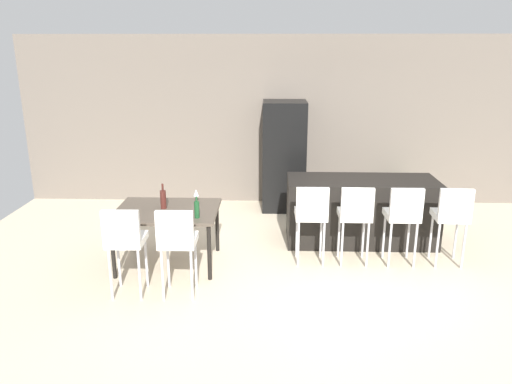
# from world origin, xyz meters

# --- Properties ---
(ground_plane) EXTENTS (10.00, 10.00, 0.00)m
(ground_plane) POSITION_xyz_m (0.00, 0.00, 0.00)
(ground_plane) COLOR beige
(back_wall) EXTENTS (10.00, 0.12, 2.90)m
(back_wall) POSITION_xyz_m (0.00, 2.70, 1.45)
(back_wall) COLOR #665B51
(back_wall) RESTS_ON ground_plane
(kitchen_island) EXTENTS (2.08, 0.81, 0.92)m
(kitchen_island) POSITION_xyz_m (0.65, 0.78, 0.46)
(kitchen_island) COLOR black
(kitchen_island) RESTS_ON ground_plane
(bar_chair_left) EXTENTS (0.40, 0.40, 1.05)m
(bar_chair_left) POSITION_xyz_m (-0.12, -0.00, 0.70)
(bar_chair_left) COLOR white
(bar_chair_left) RESTS_ON ground_plane
(bar_chair_middle) EXTENTS (0.40, 0.40, 1.05)m
(bar_chair_middle) POSITION_xyz_m (0.44, -0.00, 0.70)
(bar_chair_middle) COLOR white
(bar_chair_middle) RESTS_ON ground_plane
(bar_chair_right) EXTENTS (0.41, 0.41, 1.05)m
(bar_chair_right) POSITION_xyz_m (1.03, -0.00, 0.70)
(bar_chair_right) COLOR white
(bar_chair_right) RESTS_ON ground_plane
(bar_chair_far) EXTENTS (0.42, 0.42, 1.05)m
(bar_chair_far) POSITION_xyz_m (1.63, -0.00, 0.70)
(bar_chair_far) COLOR white
(bar_chair_far) RESTS_ON ground_plane
(dining_table) EXTENTS (1.28, 0.99, 0.74)m
(dining_table) POSITION_xyz_m (-1.94, -0.07, 0.68)
(dining_table) COLOR #4C4238
(dining_table) RESTS_ON ground_plane
(dining_chair_near) EXTENTS (0.41, 0.41, 1.05)m
(dining_chair_near) POSITION_xyz_m (-2.22, -0.93, 0.70)
(dining_chair_near) COLOR white
(dining_chair_near) RESTS_ON ground_plane
(dining_chair_far) EXTENTS (0.40, 0.40, 1.05)m
(dining_chair_far) POSITION_xyz_m (-1.65, -0.93, 0.70)
(dining_chair_far) COLOR white
(dining_chair_far) RESTS_ON ground_plane
(wine_bottle_right) EXTENTS (0.07, 0.07, 0.32)m
(wine_bottle_right) POSITION_xyz_m (-1.98, -0.04, 0.86)
(wine_bottle_right) COLOR #471E19
(wine_bottle_right) RESTS_ON dining_table
(wine_bottle_left) EXTENTS (0.06, 0.06, 0.27)m
(wine_bottle_left) POSITION_xyz_m (-1.51, -0.37, 0.85)
(wine_bottle_left) COLOR #194723
(wine_bottle_left) RESTS_ON dining_table
(wine_glass_middle) EXTENTS (0.07, 0.07, 0.17)m
(wine_glass_middle) POSITION_xyz_m (-1.61, 0.24, 0.86)
(wine_glass_middle) COLOR silver
(wine_glass_middle) RESTS_ON dining_table
(refrigerator) EXTENTS (0.72, 0.68, 1.84)m
(refrigerator) POSITION_xyz_m (-0.41, 2.26, 0.92)
(refrigerator) COLOR black
(refrigerator) RESTS_ON ground_plane
(potted_plant) EXTENTS (0.43, 0.43, 0.62)m
(potted_plant) POSITION_xyz_m (1.61, 2.25, 0.37)
(potted_plant) COLOR beige
(potted_plant) RESTS_ON ground_plane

